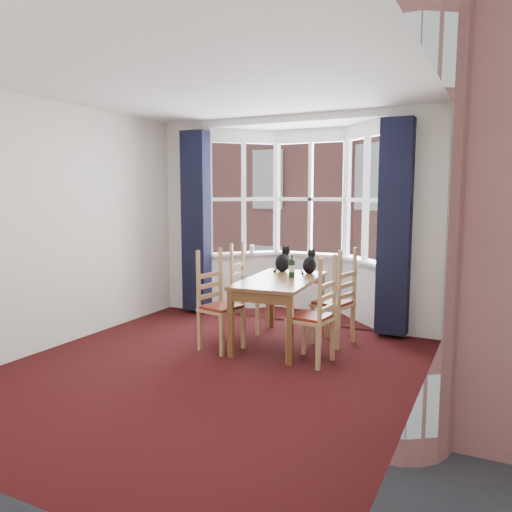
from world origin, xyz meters
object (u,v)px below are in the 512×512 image
Objects in this scene: dining_table at (280,287)px; chair_right_near at (319,320)px; candle_tall at (252,249)px; cat_right at (310,264)px; cat_left at (283,261)px; chair_right_far at (340,305)px; wine_bottle at (292,267)px; chair_left_far at (244,294)px; chair_left_near at (216,308)px.

chair_right_near is at bearing -35.70° from dining_table.
candle_tall is (-1.71, 1.86, 0.46)m from chair_right_near.
dining_table is at bearing -108.29° from cat_right.
dining_table is at bearing -70.34° from cat_left.
chair_right_far is 2.10m from candle_tall.
cat_right is 0.38m from wine_bottle.
cat_right reaches higher than dining_table.
cat_left is 2.78× the size of candle_tall.
chair_left_far is at bearing 165.48° from wine_bottle.
chair_left_far is at bearing -68.67° from candle_tall.
chair_left_near is at bearing -137.51° from wine_bottle.
cat_left is at bearing -178.23° from cat_right.
chair_left_near is at bearing -85.50° from chair_left_far.
chair_right_near is 0.73m from chair_right_far.
dining_table is 0.59m from cat_left.
cat_left is 0.45m from wine_bottle.
chair_right_far is at bearing -3.35° from chair_left_far.
chair_right_far is (-0.00, 0.73, 0.00)m from chair_right_near.
chair_right_near is 1.17m from cat_right.
chair_left_near is 7.42× the size of candle_tall.
candle_tall is (-1.07, 1.40, 0.25)m from dining_table.
chair_left_far reaches higher than dining_table.
cat_right reaches higher than wine_bottle.
candle_tall reaches higher than dining_table.
dining_table is 1.62× the size of chair_left_near.
chair_right_near is at bearing -47.74° from wine_bottle.
chair_left_near is 2.67× the size of cat_left.
wine_bottle is (-0.09, -0.37, 0.00)m from cat_right.
candle_tall is (-1.71, 1.13, 0.46)m from chair_right_far.
wine_bottle is at bearing 132.26° from chair_right_near.
wine_bottle is at bearing -14.52° from chair_left_far.
chair_left_near is 3.27× the size of wine_bottle.
dining_table is 1.78m from candle_tall.
cat_left is 0.36m from cat_right.
chair_right_far is 7.42× the size of candle_tall.
chair_right_far is at bearing 30.86° from chair_left_near.
cat_left is (-0.83, 0.97, 0.44)m from chair_right_near.
cat_right is at bearing 11.99° from chair_left_far.
chair_left_near is (-0.60, -0.47, -0.21)m from dining_table.
cat_left reaches higher than chair_right_far.
dining_table is 12.05× the size of candle_tall.
chair_left_near is 1.02m from wine_bottle.
chair_left_near reaches higher than dining_table.
cat_right is at bearing 115.44° from chair_right_near.
chair_left_near is 2.91× the size of cat_right.
candle_tall is at bearing 145.00° from cat_right.
cat_right is at bearing 71.71° from dining_table.
chair_left_far is 3.27× the size of wine_bottle.
chair_right_near is 3.27× the size of wine_bottle.
cat_right is at bearing 52.20° from chair_left_near.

